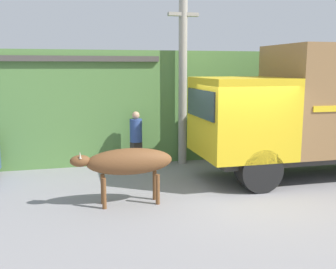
{
  "coord_description": "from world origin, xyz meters",
  "views": [
    {
      "loc": [
        -3.85,
        -8.22,
        2.93
      ],
      "look_at": [
        -1.69,
        0.39,
        1.4
      ],
      "focal_mm": 42.0,
      "sensor_mm": 36.0,
      "label": 1
    }
  ],
  "objects": [
    {
      "name": "brown_cow",
      "position": [
        -2.71,
        -0.14,
        0.93
      ],
      "size": [
        2.16,
        0.57,
        1.23
      ],
      "rotation": [
        0.0,
        0.0,
        0.2
      ],
      "color": "brown",
      "rests_on": "ground_plane"
    },
    {
      "name": "ground_plane",
      "position": [
        0.0,
        0.0,
        0.0
      ],
      "size": [
        60.0,
        60.0,
        0.0
      ],
      "primitive_type": "plane",
      "color": "gray"
    },
    {
      "name": "hillside_embankment",
      "position": [
        0.0,
        6.83,
        1.71
      ],
      "size": [
        32.0,
        6.88,
        3.41
      ],
      "color": "#568442",
      "rests_on": "ground_plane"
    },
    {
      "name": "pedestrian_on_hill",
      "position": [
        -2.02,
        2.93,
        0.91
      ],
      "size": [
        0.47,
        0.47,
        1.66
      ],
      "rotation": [
        0.0,
        0.0,
        3.55
      ],
      "color": "#38332D",
      "rests_on": "ground_plane"
    },
    {
      "name": "cargo_truck",
      "position": [
        3.01,
        0.91,
        1.9
      ],
      "size": [
        7.06,
        2.34,
        3.49
      ],
      "rotation": [
        0.0,
        0.0,
        -0.02
      ],
      "color": "#2D2D2D",
      "rests_on": "ground_plane"
    },
    {
      "name": "building_backdrop",
      "position": [
        -4.44,
        4.62,
        1.63
      ],
      "size": [
        6.39,
        2.7,
        3.24
      ],
      "color": "#99ADB7",
      "rests_on": "ground_plane"
    },
    {
      "name": "utility_pole",
      "position": [
        -0.56,
        3.13,
        2.62
      ],
      "size": [
        0.9,
        0.25,
        5.04
      ],
      "color": "#9E998E",
      "rests_on": "ground_plane"
    }
  ]
}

